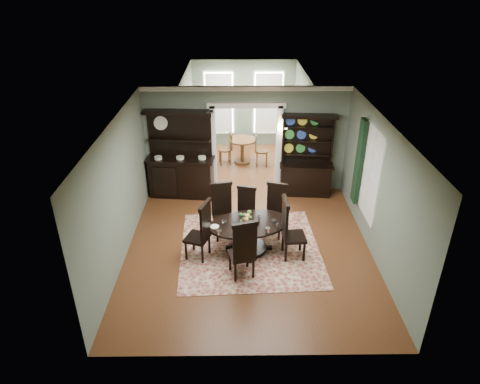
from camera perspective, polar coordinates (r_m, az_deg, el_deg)
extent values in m
cube|color=brown|center=(9.83, 1.17, -7.70)|extent=(5.50, 6.00, 0.01)
cube|color=silver|center=(8.45, 1.36, 9.13)|extent=(5.50, 6.00, 0.01)
cube|color=slate|center=(9.37, -15.81, 0.00)|extent=(0.01, 6.00, 3.00)
cube|color=slate|center=(9.53, 18.02, 0.17)|extent=(0.01, 6.00, 3.00)
cube|color=slate|center=(6.54, 2.08, -12.23)|extent=(5.50, 0.01, 3.00)
cube|color=slate|center=(11.87, -8.09, 6.79)|extent=(1.85, 0.01, 3.00)
cube|color=slate|center=(11.96, 9.65, 6.83)|extent=(1.85, 0.01, 3.00)
cube|color=slate|center=(11.39, 0.85, 12.78)|extent=(1.80, 0.01, 0.50)
cube|color=white|center=(11.30, 0.87, 13.64)|extent=(5.50, 0.10, 0.12)
cube|color=brown|center=(13.97, 0.60, 3.69)|extent=(3.50, 3.50, 0.01)
cube|color=silver|center=(13.04, 0.67, 15.84)|extent=(3.50, 3.50, 0.01)
cube|color=slate|center=(13.50, -6.92, 9.47)|extent=(0.01, 3.50, 3.00)
cube|color=slate|center=(13.58, 8.14, 9.50)|extent=(0.01, 3.50, 3.00)
cube|color=slate|center=(15.10, 0.49, 11.64)|extent=(3.50, 0.01, 3.00)
cube|color=white|center=(15.04, -2.81, 11.75)|extent=(1.05, 0.06, 2.20)
cube|color=white|center=(15.08, 3.80, 11.76)|extent=(1.05, 0.06, 2.20)
cube|color=white|center=(11.88, -3.56, 5.74)|extent=(0.14, 0.25, 2.50)
cube|color=white|center=(11.93, 5.15, 5.76)|extent=(0.14, 0.25, 2.50)
cube|color=white|center=(11.46, 0.84, 11.57)|extent=(2.08, 0.25, 0.14)
cube|color=white|center=(10.00, 17.07, 2.27)|extent=(0.02, 1.10, 2.00)
cube|color=white|center=(9.99, 16.98, 2.28)|extent=(0.01, 1.22, 2.12)
cube|color=black|center=(10.56, 15.60, 3.87)|extent=(0.10, 0.35, 2.10)
cube|color=gold|center=(11.64, 5.56, 8.35)|extent=(0.08, 0.05, 0.18)
sphere|color=#FFD88C|center=(11.47, 5.15, 8.48)|extent=(0.07, 0.07, 0.07)
sphere|color=#FFD88C|center=(11.49, 6.15, 8.47)|extent=(0.07, 0.07, 0.07)
cube|color=maroon|center=(9.87, 1.34, -7.47)|extent=(3.26, 3.25, 0.01)
ellipsoid|color=black|center=(9.44, 1.24, -4.27)|extent=(2.04, 1.57, 0.05)
cylinder|color=black|center=(9.46, 1.23, -4.44)|extent=(2.05, 2.05, 0.03)
cylinder|color=black|center=(9.62, 1.22, -5.93)|extent=(0.23, 0.23, 0.63)
cylinder|color=black|center=(9.80, 1.20, -7.45)|extent=(0.80, 0.80, 0.10)
cylinder|color=silver|center=(9.42, 0.92, -4.01)|extent=(0.30, 0.30, 0.05)
cube|color=black|center=(10.02, -2.21, -3.68)|extent=(0.56, 0.54, 0.06)
cube|color=black|center=(9.99, -2.48, -1.06)|extent=(0.47, 0.15, 0.80)
cube|color=black|center=(9.79, -2.53, 1.05)|extent=(0.52, 0.18, 0.08)
cylinder|color=black|center=(9.96, -3.03, -5.51)|extent=(0.05, 0.05, 0.47)
cylinder|color=black|center=(10.02, -0.94, -5.25)|extent=(0.05, 0.05, 0.47)
cylinder|color=black|center=(10.27, -3.40, -4.40)|extent=(0.05, 0.05, 0.47)
cylinder|color=black|center=(10.33, -1.37, -4.16)|extent=(0.05, 0.05, 0.47)
cube|color=black|center=(10.11, 0.59, -3.66)|extent=(0.53, 0.51, 0.06)
cube|color=black|center=(10.07, 0.87, -1.32)|extent=(0.42, 0.16, 0.73)
cube|color=black|center=(9.90, 0.89, 0.56)|extent=(0.47, 0.19, 0.07)
cylinder|color=black|center=(10.12, -0.59, -5.04)|extent=(0.05, 0.05, 0.43)
cylinder|color=black|center=(10.05, 1.26, -5.32)|extent=(0.05, 0.05, 0.43)
cylinder|color=black|center=(10.39, -0.07, -4.08)|extent=(0.05, 0.05, 0.43)
cylinder|color=black|center=(10.32, 1.72, -4.34)|extent=(0.05, 0.05, 0.43)
cube|color=black|center=(10.12, 4.54, -3.51)|extent=(0.58, 0.56, 0.06)
cube|color=black|center=(10.09, 4.91, -1.02)|extent=(0.45, 0.20, 0.78)
cube|color=black|center=(9.90, 5.00, 1.00)|extent=(0.49, 0.23, 0.08)
cylinder|color=black|center=(10.13, 3.26, -4.96)|extent=(0.05, 0.05, 0.46)
cylinder|color=black|center=(10.06, 5.24, -5.29)|extent=(0.05, 0.05, 0.46)
cylinder|color=black|center=(10.42, 3.78, -3.94)|extent=(0.05, 0.05, 0.46)
cylinder|color=black|center=(10.36, 5.71, -4.26)|extent=(0.05, 0.05, 0.46)
cube|color=black|center=(9.38, -5.72, -6.10)|extent=(0.61, 0.62, 0.06)
cube|color=black|center=(9.07, -4.60, -4.10)|extent=(0.22, 0.48, 0.84)
cube|color=black|center=(8.85, -4.71, -1.74)|extent=(0.25, 0.53, 0.09)
cylinder|color=black|center=(9.73, -6.23, -6.49)|extent=(0.05, 0.05, 0.49)
cylinder|color=black|center=(9.45, -7.21, -7.73)|extent=(0.05, 0.05, 0.49)
cylinder|color=black|center=(9.60, -4.11, -6.94)|extent=(0.05, 0.05, 0.49)
cylinder|color=black|center=(9.31, -5.04, -8.21)|extent=(0.05, 0.05, 0.49)
cube|color=black|center=(9.41, 7.21, -5.95)|extent=(0.52, 0.54, 0.07)
cube|color=black|center=(9.13, 6.01, -3.72)|extent=(0.09, 0.51, 0.86)
cube|color=black|center=(8.91, 6.15, -1.29)|extent=(0.12, 0.56, 0.09)
cylinder|color=black|center=(9.43, 8.55, -7.84)|extent=(0.06, 0.06, 0.51)
cylinder|color=black|center=(9.75, 8.05, -6.48)|extent=(0.06, 0.06, 0.51)
cylinder|color=black|center=(9.36, 6.14, -7.99)|extent=(0.06, 0.06, 0.51)
cylinder|color=black|center=(9.68, 5.73, -6.62)|extent=(0.06, 0.06, 0.51)
cube|color=black|center=(8.83, 0.21, -8.37)|extent=(0.61, 0.59, 0.06)
cube|color=black|center=(8.42, 0.65, -6.84)|extent=(0.49, 0.19, 0.83)
cube|color=black|center=(8.18, 0.67, -4.38)|extent=(0.53, 0.22, 0.09)
cylinder|color=black|center=(9.17, 1.00, -8.72)|extent=(0.05, 0.05, 0.49)
cylinder|color=black|center=(9.08, -1.34, -9.15)|extent=(0.05, 0.05, 0.49)
cylinder|color=black|center=(8.88, 1.79, -10.13)|extent=(0.05, 0.05, 0.49)
cylinder|color=black|center=(8.79, -0.63, -10.60)|extent=(0.05, 0.05, 0.49)
cube|color=black|center=(11.96, -7.78, 1.93)|extent=(1.77, 0.76, 1.07)
cube|color=black|center=(11.72, -7.95, 4.39)|extent=(1.88, 0.82, 0.05)
cube|color=black|center=(11.71, -8.03, 7.75)|extent=(1.72, 0.26, 1.27)
cube|color=black|center=(11.65, -8.05, 6.97)|extent=(1.69, 0.46, 0.04)
cube|color=black|center=(11.39, -8.31, 10.47)|extent=(1.85, 0.56, 0.09)
cube|color=black|center=(12.09, 8.69, 1.65)|extent=(1.40, 0.60, 0.88)
cube|color=black|center=(11.90, 8.84, 3.59)|extent=(1.51, 0.66, 0.04)
cube|color=black|center=(11.82, 8.94, 6.96)|extent=(1.37, 0.18, 1.33)
cube|color=black|center=(11.64, 5.76, 6.83)|extent=(0.07, 0.26, 1.37)
cube|color=black|center=(11.86, 12.20, 6.73)|extent=(0.07, 0.26, 1.37)
cube|color=black|center=(11.49, 9.28, 9.94)|extent=(1.49, 0.44, 0.08)
cube|color=black|center=(11.88, 8.87, 5.03)|extent=(1.38, 0.37, 0.03)
cube|color=black|center=(11.73, 9.01, 6.79)|extent=(1.38, 0.37, 0.03)
cube|color=black|center=(11.60, 9.15, 8.59)|extent=(1.38, 0.37, 0.03)
cylinder|color=brown|center=(13.79, 0.30, 6.97)|extent=(0.89, 0.89, 0.04)
cylinder|color=brown|center=(13.93, 0.30, 5.48)|extent=(0.11, 0.11, 0.78)
cylinder|color=brown|center=(14.08, 0.30, 4.05)|extent=(0.49, 0.49, 0.07)
cylinder|color=brown|center=(13.85, -2.03, 5.70)|extent=(0.44, 0.44, 0.04)
cube|color=brown|center=(13.78, -1.23, 6.81)|extent=(0.10, 0.39, 0.55)
cylinder|color=brown|center=(14.07, -2.72, 4.96)|extent=(0.04, 0.04, 0.49)
cylinder|color=brown|center=(13.79, -2.55, 4.47)|extent=(0.04, 0.04, 0.49)
cylinder|color=brown|center=(14.11, -1.48, 5.05)|extent=(0.04, 0.04, 0.49)
cylinder|color=brown|center=(13.83, -1.28, 4.56)|extent=(0.04, 0.04, 0.49)
cylinder|color=brown|center=(13.72, 2.94, 5.49)|extent=(0.44, 0.44, 0.04)
cube|color=brown|center=(13.62, 2.12, 6.59)|extent=(0.06, 0.40, 0.56)
cylinder|color=brown|center=(13.68, 3.57, 4.26)|extent=(0.04, 0.04, 0.50)
cylinder|color=brown|center=(13.97, 3.56, 4.77)|extent=(0.04, 0.04, 0.50)
cylinder|color=brown|center=(13.68, 2.26, 4.29)|extent=(0.04, 0.04, 0.50)
cylinder|color=brown|center=(13.96, 2.28, 4.80)|extent=(0.04, 0.04, 0.50)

